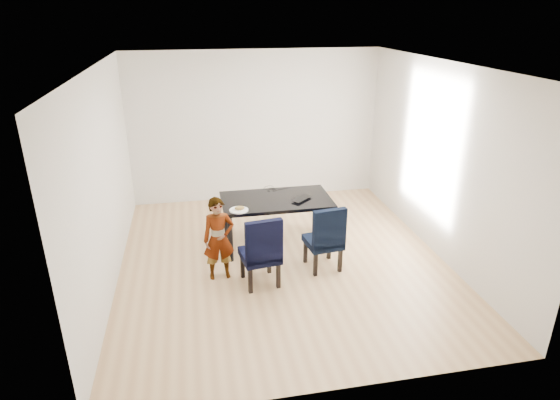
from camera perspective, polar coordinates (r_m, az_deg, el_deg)
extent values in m
cube|color=tan|center=(6.73, 0.33, -7.39)|extent=(4.50, 5.00, 0.01)
cube|color=white|center=(5.88, 0.39, 16.21)|extent=(4.50, 5.00, 0.01)
cube|color=silver|center=(8.55, -2.98, 8.88)|extent=(4.50, 0.01, 2.70)
cube|color=white|center=(3.96, 7.56, -7.90)|extent=(4.50, 0.01, 2.70)
cube|color=silver|center=(6.16, -20.68, 2.10)|extent=(0.01, 5.00, 2.70)
cube|color=silver|center=(6.96, 18.95, 4.54)|extent=(0.01, 5.00, 2.70)
cube|color=black|center=(6.99, -0.47, -2.69)|extent=(1.60, 0.90, 0.75)
cube|color=black|center=(5.99, -2.49, -6.04)|extent=(0.53, 0.55, 0.97)
cube|color=black|center=(6.37, 5.29, -4.43)|extent=(0.50, 0.52, 0.94)
imported|color=orange|center=(6.13, -7.48, -4.71)|extent=(0.43, 0.30, 1.13)
cylinder|color=white|center=(6.46, -5.04, -1.24)|extent=(0.32, 0.32, 0.01)
ellipsoid|color=#A17C39|center=(6.44, -4.96, -0.97)|extent=(0.15, 0.11, 0.06)
imported|color=black|center=(6.83, 2.29, 0.24)|extent=(0.41, 0.40, 0.03)
torus|color=black|center=(7.16, -1.02, 1.21)|extent=(0.15, 0.15, 0.01)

